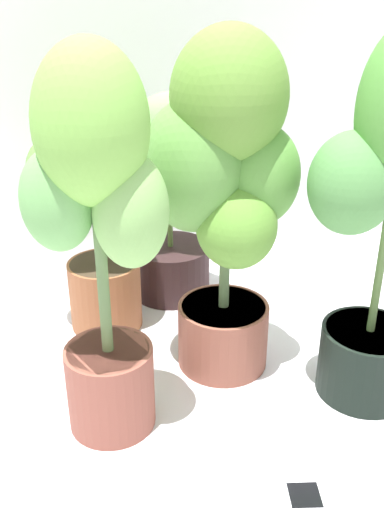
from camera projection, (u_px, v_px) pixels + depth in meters
The scene contains 7 objects.
ground_plane at pixel (225, 379), 1.55m from camera, with size 8.00×8.00×0.00m, color silver.
potted_plant_front_left at pixel (100, 225), 1.18m from camera, with size 0.34×0.30×0.89m.
potted_plant_back_center at pixel (168, 193), 1.84m from camera, with size 0.39×0.31×0.69m.
potted_plant_back_left at pixel (90, 192), 1.62m from camera, with size 0.35×0.29×0.77m.
potted_plant_center at pixel (223, 185), 1.39m from camera, with size 0.44×0.37×0.90m.
potted_plant_front_right at pixel (378, 216), 1.30m from camera, with size 0.36×0.29×0.92m.
hygrometer_box at pixel (304, 499), 1.17m from camera, with size 0.10×0.10×0.03m.
Camera 1 is at (-0.42, -1.19, 0.97)m, focal length 39.84 mm.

